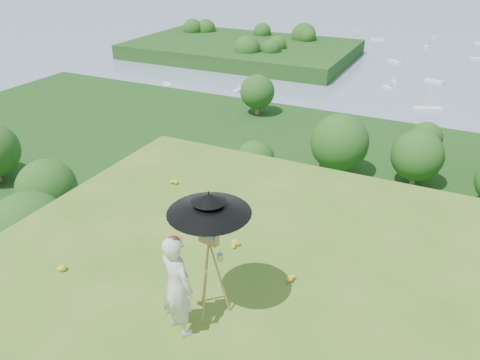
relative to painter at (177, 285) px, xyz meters
The scene contains 11 objects.
forest_slope 45.83m from the painter, 86.52° to the left, with size 140.00×56.00×22.00m, color #0F3911.
shoreline_tier 83.33m from the painter, 88.38° to the left, with size 170.00×28.00×8.00m, color #6D6857.
bay_water 242.22m from the painter, 89.50° to the left, with size 700.00×700.00×0.00m, color #728DA3.
peninsula 173.59m from the painter, 115.23° to the left, with size 90.00×60.00×12.00m, color #0F3911, non-canonical shape.
slope_trees 38.21m from the painter, 86.52° to the left, with size 110.00×50.00×6.00m, color #1F5018, non-canonical shape.
harbor_town 80.66m from the painter, 88.38° to the left, with size 110.00×22.00×5.00m, color silver, non-canonical shape.
moored_boats 164.69m from the painter, 93.70° to the left, with size 140.00×140.00×0.70m, color white, non-canonical shape.
painter is the anchor object (origin of this frame).
field_easel 0.61m from the painter, 64.47° to the left, with size 0.66×0.66×1.73m, color olive, non-canonical shape.
sun_umbrella 1.16m from the painter, 65.00° to the left, with size 1.27×1.27×0.86m, color black, non-canonical shape.
painter_cap 0.83m from the painter, ahead, with size 0.20×0.24×0.10m, color #BE6869, non-canonical shape.
Camera 1 is at (1.14, -4.24, 5.54)m, focal length 35.00 mm.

